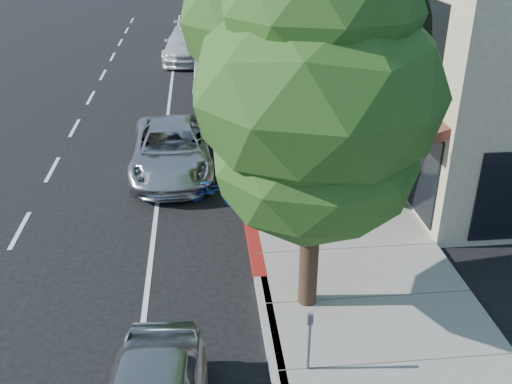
{
  "coord_description": "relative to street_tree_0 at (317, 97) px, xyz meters",
  "views": [
    {
      "loc": [
        -1.19,
        -11.82,
        7.77
      ],
      "look_at": [
        0.09,
        0.97,
        1.35
      ],
      "focal_mm": 40.0,
      "sensor_mm": 36.0,
      "label": 1
    }
  ],
  "objects": [
    {
      "name": "dark_sedan",
      "position": [
        -1.4,
        15.49,
        -3.87
      ],
      "size": [
        2.05,
        5.22,
        1.69
      ],
      "primitive_type": "imported",
      "rotation": [
        0.0,
        0.0,
        -0.05
      ],
      "color": "black",
      "rests_on": "ground"
    },
    {
      "name": "curb",
      "position": [
        -0.9,
        10.0,
        -4.64
      ],
      "size": [
        0.3,
        56.0,
        0.15
      ],
      "primitive_type": "cube",
      "color": "#9E998E",
      "rests_on": "ground"
    },
    {
      "name": "silver_suv",
      "position": [
        -3.1,
        7.5,
        -3.95
      ],
      "size": [
        2.63,
        5.55,
        1.53
      ],
      "primitive_type": "imported",
      "rotation": [
        0.0,
        0.0,
        0.02
      ],
      "color": "#BAB9BF",
      "rests_on": "ground"
    },
    {
      "name": "bicycle",
      "position": [
        -1.85,
        5.0,
        -4.24
      ],
      "size": [
        1.9,
        1.28,
        0.94
      ],
      "primitive_type": "imported",
      "rotation": [
        0.0,
        0.0,
        1.17
      ],
      "color": "navy",
      "rests_on": "ground"
    },
    {
      "name": "cyclist",
      "position": [
        -0.65,
        5.0,
        -3.81
      ],
      "size": [
        0.66,
        0.78,
        1.8
      ],
      "primitive_type": "imported",
      "rotation": [
        0.0,
        0.0,
        2.0
      ],
      "color": "silver",
      "rests_on": "ground"
    },
    {
      "name": "white_pickup",
      "position": [
        -2.71,
        23.0,
        -3.85
      ],
      "size": [
        2.85,
        6.12,
        1.73
      ],
      "primitive_type": "imported",
      "rotation": [
        0.0,
        0.0,
        -0.07
      ],
      "color": "silver",
      "rests_on": "ground"
    },
    {
      "name": "storefront_building",
      "position": [
        8.7,
        20.0,
        -1.21
      ],
      "size": [
        10.0,
        36.0,
        7.0
      ],
      "primitive_type": "cube",
      "color": "beige",
      "rests_on": "ground"
    },
    {
      "name": "street_tree_1",
      "position": [
        0.0,
        6.0,
        0.29
      ],
      "size": [
        5.32,
        5.32,
        8.21
      ],
      "color": "black",
      "rests_on": "ground"
    },
    {
      "name": "curb_red_segment",
      "position": [
        -0.9,
        3.0,
        -4.64
      ],
      "size": [
        0.32,
        4.0,
        0.15
      ],
      "primitive_type": "cube",
      "color": "maroon",
      "rests_on": "ground"
    },
    {
      "name": "street_tree_2",
      "position": [
        0.0,
        12.0,
        -0.2
      ],
      "size": [
        4.5,
        4.5,
        7.32
      ],
      "color": "black",
      "rests_on": "ground"
    },
    {
      "name": "dark_suv_far",
      "position": [
        -1.4,
        23.93,
        -3.86
      ],
      "size": [
        2.11,
        5.05,
        1.71
      ],
      "primitive_type": "imported",
      "rotation": [
        0.0,
        0.0,
        0.02
      ],
      "color": "black",
      "rests_on": "ground"
    },
    {
      "name": "ground",
      "position": [
        -0.9,
        2.0,
        -4.71
      ],
      "size": [
        120.0,
        120.0,
        0.0
      ],
      "primitive_type": "plane",
      "color": "black",
      "rests_on": "ground"
    },
    {
      "name": "pedestrian",
      "position": [
        2.82,
        10.09,
        -3.67
      ],
      "size": [
        1.1,
        1.05,
        1.79
      ],
      "primitive_type": "imported",
      "rotation": [
        0.0,
        0.0,
        3.72
      ],
      "color": "black",
      "rests_on": "sidewalk"
    },
    {
      "name": "street_tree_0",
      "position": [
        0.0,
        0.0,
        0.0
      ],
      "size": [
        4.68,
        4.68,
        7.64
      ],
      "color": "black",
      "rests_on": "ground"
    },
    {
      "name": "sidewalk",
      "position": [
        1.4,
        10.0,
        -4.64
      ],
      "size": [
        4.6,
        56.0,
        0.15
      ],
      "primitive_type": "cube",
      "color": "gray",
      "rests_on": "ground"
    }
  ]
}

